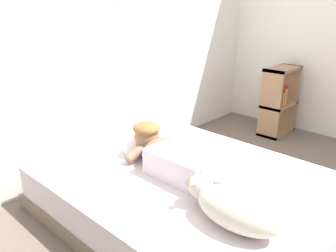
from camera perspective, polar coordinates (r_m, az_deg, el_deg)
name	(u,v)px	position (r m, az deg, el deg)	size (l,w,h in m)	color
ground_plane	(252,223)	(2.50, 13.72, -15.34)	(11.92, 11.92, 0.00)	#66564C
back_wall	(105,22)	(3.06, -10.36, 16.56)	(3.96, 0.12, 2.50)	silver
bed	(189,196)	(2.42, 3.48, -11.50)	(1.53, 1.95, 0.32)	#726051
pillow	(151,143)	(2.70, -2.76, -2.77)	(0.52, 0.32, 0.11)	silver
person_lying	(183,157)	(2.34, 2.57, -5.17)	(0.43, 0.92, 0.27)	silver
dog	(233,206)	(1.86, 10.71, -12.97)	(0.26, 0.57, 0.21)	beige
coffee_cup	(154,145)	(2.70, -2.29, -3.19)	(0.12, 0.09, 0.07)	white
cell_phone	(205,187)	(2.20, 6.09, -10.04)	(0.07, 0.14, 0.01)	black
bookshelf	(278,101)	(3.99, 17.85, 4.05)	(0.45, 0.24, 0.75)	#997251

